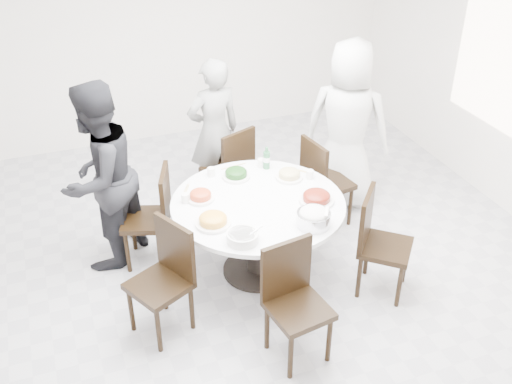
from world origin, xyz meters
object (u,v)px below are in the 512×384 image
object	(u,v)px
chair_s	(299,307)
diner_middle	(214,132)
chair_ne	(328,181)
chair_sw	(159,283)
chair_nw	(146,218)
rice_bowl	(313,219)
dining_table	(258,237)
chair_se	(386,245)
chair_n	(227,168)
beverage_bottle	(267,158)
soup_bowl	(242,237)
diner_left	(99,178)
diner_right	(347,126)

from	to	relation	value
chair_s	diner_middle	distance (m)	2.44
chair_ne	diner_middle	world-z (taller)	diner_middle
chair_sw	diner_middle	xyz separation A→B (m)	(1.01, 1.79, 0.31)
chair_nw	diner_middle	size ratio (longest dim) A/B	0.60
chair_s	rice_bowl	xyz separation A→B (m)	(0.37, 0.57, 0.33)
dining_table	chair_se	world-z (taller)	chair_se
chair_n	beverage_bottle	xyz separation A→B (m)	(0.20, -0.60, 0.38)
chair_s	soup_bowl	bearing A→B (deg)	103.74
chair_nw	beverage_bottle	xyz separation A→B (m)	(1.17, 0.02, 0.38)
diner_left	rice_bowl	bearing A→B (deg)	97.75
chair_se	diner_right	bearing A→B (deg)	26.68
beverage_bottle	diner_left	bearing A→B (deg)	174.52
diner_right	beverage_bottle	distance (m)	1.04
chair_nw	diner_right	size ratio (longest dim) A/B	0.53
chair_se	chair_nw	bearing A→B (deg)	98.76
dining_table	diner_left	size ratio (longest dim) A/B	0.86
chair_ne	diner_left	distance (m)	2.21
dining_table	beverage_bottle	bearing A→B (deg)	61.79
dining_table	chair_n	bearing A→B (deg)	86.07
chair_n	beverage_bottle	size ratio (longest dim) A/B	4.35
chair_nw	rice_bowl	xyz separation A→B (m)	(1.18, -0.99, 0.33)
chair_ne	diner_middle	xyz separation A→B (m)	(-0.92, 0.84, 0.31)
diner_right	chair_s	bearing A→B (deg)	93.07
diner_middle	soup_bowl	world-z (taller)	diner_middle
chair_ne	chair_se	bearing A→B (deg)	169.66
dining_table	chair_s	distance (m)	1.06
dining_table	chair_ne	distance (m)	1.08
chair_n	rice_bowl	world-z (taller)	chair_n
chair_n	diner_right	world-z (taller)	diner_right
chair_nw	diner_left	xyz separation A→B (m)	(-0.34, 0.16, 0.40)
chair_ne	diner_left	xyz separation A→B (m)	(-2.17, 0.15, 0.40)
chair_s	chair_n	bearing A→B (deg)	77.01
chair_se	chair_sw	bearing A→B (deg)	124.91
chair_s	diner_left	size ratio (longest dim) A/B	0.54
diner_right	chair_n	bearing A→B (deg)	24.56
chair_s	chair_ne	bearing A→B (deg)	48.14
chair_se	diner_right	distance (m)	1.54
chair_ne	chair_se	distance (m)	1.13
chair_ne	chair_sw	distance (m)	2.14
soup_bowl	chair_nw	bearing A→B (deg)	120.12
dining_table	chair_s	size ratio (longest dim) A/B	1.58
diner_middle	rice_bowl	xyz separation A→B (m)	(0.27, -1.84, 0.02)
diner_middle	soup_bowl	distance (m)	1.88
dining_table	diner_middle	world-z (taller)	diner_middle
chair_sw	chair_se	bearing A→B (deg)	57.41
chair_sw	diner_right	world-z (taller)	diner_right
diner_right	chair_sw	bearing A→B (deg)	67.76
diner_right	dining_table	bearing A→B (deg)	71.61
chair_n	diner_middle	xyz separation A→B (m)	(-0.05, 0.23, 0.31)
dining_table	diner_left	xyz separation A→B (m)	(-1.23, 0.67, 0.50)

